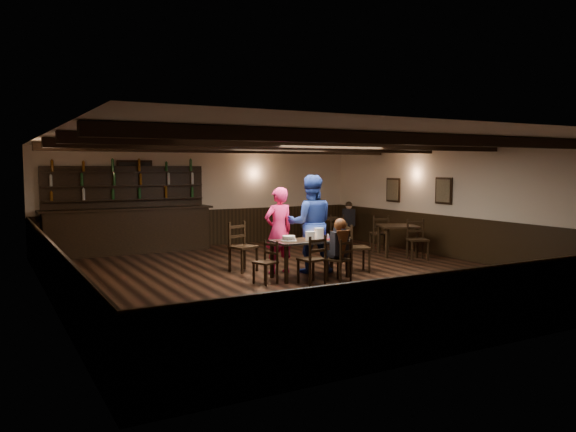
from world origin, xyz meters
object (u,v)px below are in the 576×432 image
chair_near_left (314,256)px  dining_table (310,244)px  man_blue (310,224)px  cake (289,238)px  chair_near_right (342,257)px  woman_pink (279,230)px  bar_counter (128,224)px

chair_near_left → dining_table: bearing=66.1°
man_blue → cake: man_blue is taller
chair_near_right → dining_table: bearing=117.4°
dining_table → chair_near_left: chair_near_left is taller
chair_near_left → cake: 0.73m
woman_pink → bar_counter: (-2.06, 4.25, -0.16)m
chair_near_left → bar_counter: 5.95m
woman_pink → bar_counter: size_ratio=0.41×
woman_pink → cake: (-0.12, -0.64, -0.09)m
bar_counter → dining_table: bearing=-64.5°
man_blue → woman_pink: bearing=4.6°
chair_near_right → man_blue: man_blue is taller
man_blue → bar_counter: 5.22m
cake → chair_near_left: bearing=-75.3°
chair_near_right → bar_counter: bar_counter is taller
dining_table → man_blue: size_ratio=0.75×
chair_near_left → woman_pink: woman_pink is taller
dining_table → woman_pink: (-0.32, 0.72, 0.22)m
man_blue → bar_counter: bearing=-35.4°
chair_near_left → cake: (-0.17, 0.66, 0.26)m
chair_near_left → chair_near_right: bearing=-4.8°
woman_pink → chair_near_left: bearing=89.7°
chair_near_left → chair_near_right: (0.59, -0.05, -0.05)m
dining_table → chair_near_right: (0.33, -0.64, -0.18)m
man_blue → cake: 0.88m
man_blue → bar_counter: (-2.68, 4.47, -0.28)m
dining_table → bar_counter: (-2.37, 4.97, 0.06)m
chair_near_left → chair_near_right: 0.59m
chair_near_left → woman_pink: size_ratio=0.52×
chair_near_left → woman_pink: 1.35m
chair_near_right → cake: size_ratio=2.67×
chair_near_right → woman_pink: (-0.65, 1.35, 0.40)m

